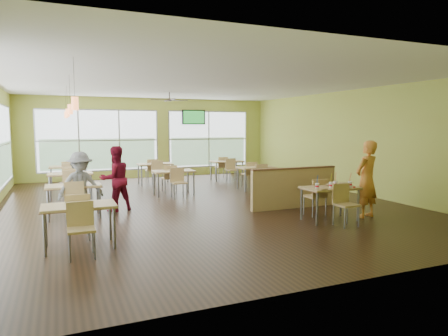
{
  "coord_description": "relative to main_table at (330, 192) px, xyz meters",
  "views": [
    {
      "loc": [
        -3.49,
        -10.1,
        2.08
      ],
      "look_at": [
        0.51,
        -0.52,
        0.99
      ],
      "focal_mm": 32.0,
      "sensor_mm": 36.0,
      "label": 1
    }
  ],
  "objects": [
    {
      "name": "cup_yellow",
      "position": [
        -0.09,
        -0.15,
        0.19
      ],
      "size": [
        0.1,
        0.1,
        0.34
      ],
      "color": "white",
      "rests_on": "main_table"
    },
    {
      "name": "man_plaid",
      "position": [
        0.96,
        -0.05,
        0.25
      ],
      "size": [
        0.73,
        0.58,
        1.76
      ],
      "primitive_type": "imported",
      "rotation": [
        0.0,
        0.0,
        3.41
      ],
      "color": "orange",
      "rests_on": "floor"
    },
    {
      "name": "wrapper_right",
      "position": [
        0.2,
        -0.3,
        0.14
      ],
      "size": [
        0.14,
        0.13,
        0.03
      ],
      "primitive_type": "ellipsoid",
      "rotation": [
        0.0,
        0.0,
        -0.1
      ],
      "color": "#A78651",
      "rests_on": "main_table"
    },
    {
      "name": "cup_red_near",
      "position": [
        0.08,
        -0.07,
        0.19
      ],
      "size": [
        0.1,
        0.1,
        0.35
      ],
      "color": "white",
      "rests_on": "main_table"
    },
    {
      "name": "ceiling_fan",
      "position": [
        -2.0,
        6.0,
        2.32
      ],
      "size": [
        1.25,
        1.25,
        0.29
      ],
      "color": "#2D2119",
      "rests_on": "ceiling"
    },
    {
      "name": "cup_red_far",
      "position": [
        0.36,
        -0.21,
        0.19
      ],
      "size": [
        0.09,
        0.09,
        0.34
      ],
      "color": "white",
      "rests_on": "main_table"
    },
    {
      "name": "patron_grey",
      "position": [
        -5.06,
        2.18,
        0.13
      ],
      "size": [
        1.08,
        0.76,
        1.52
      ],
      "primitive_type": "imported",
      "rotation": [
        0.0,
        0.0,
        0.22
      ],
      "color": "slate",
      "rests_on": "floor"
    },
    {
      "name": "half_wall_divider",
      "position": [
        0.0,
        1.45,
        -0.11
      ],
      "size": [
        2.4,
        0.14,
        1.04
      ],
      "color": "tan",
      "rests_on": "floor"
    },
    {
      "name": "window_bays",
      "position": [
        -4.65,
        6.08,
        0.85
      ],
      "size": [
        9.24,
        10.24,
        2.38
      ],
      "color": "white",
      "rests_on": "room"
    },
    {
      "name": "patron_maroon",
      "position": [
        -4.23,
        2.81,
        0.17
      ],
      "size": [
        0.93,
        0.82,
        1.6
      ],
      "primitive_type": "imported",
      "rotation": [
        0.0,
        0.0,
        3.46
      ],
      "color": "maroon",
      "rests_on": "floor"
    },
    {
      "name": "main_table",
      "position": [
        0.0,
        0.0,
        0.0
      ],
      "size": [
        1.22,
        1.52,
        0.87
      ],
      "color": "tan",
      "rests_on": "floor"
    },
    {
      "name": "wrapper_mid",
      "position": [
        0.11,
        0.15,
        0.14
      ],
      "size": [
        0.25,
        0.24,
        0.05
      ],
      "primitive_type": "ellipsoid",
      "rotation": [
        0.0,
        0.0,
        0.33
      ],
      "color": "#A78651",
      "rests_on": "main_table"
    },
    {
      "name": "ketchup_cup",
      "position": [
        0.42,
        -0.28,
        0.13
      ],
      "size": [
        0.05,
        0.05,
        0.02
      ],
      "primitive_type": "cylinder",
      "color": "#970C00",
      "rests_on": "main_table"
    },
    {
      "name": "dining_tables",
      "position": [
        -3.05,
        4.71,
        -0.0
      ],
      "size": [
        6.92,
        8.72,
        0.87
      ],
      "color": "tan",
      "rests_on": "floor"
    },
    {
      "name": "cup_blue",
      "position": [
        -0.44,
        -0.13,
        0.18
      ],
      "size": [
        0.09,
        0.09,
        0.32
      ],
      "color": "white",
      "rests_on": "main_table"
    },
    {
      "name": "food_basket",
      "position": [
        0.42,
        0.06,
        0.15
      ],
      "size": [
        0.23,
        0.23,
        0.05
      ],
      "color": "black",
      "rests_on": "main_table"
    },
    {
      "name": "room",
      "position": [
        -2.0,
        3.0,
        0.97
      ],
      "size": [
        12.0,
        12.04,
        3.2
      ],
      "color": "black",
      "rests_on": "ground"
    },
    {
      "name": "wrapper_left",
      "position": [
        -0.38,
        -0.3,
        0.14
      ],
      "size": [
        0.2,
        0.19,
        0.04
      ],
      "primitive_type": "ellipsoid",
      "rotation": [
        0.0,
        0.0,
        -0.21
      ],
      "color": "#A78651",
      "rests_on": "main_table"
    },
    {
      "name": "pendant_lights",
      "position": [
        -5.2,
        3.68,
        1.82
      ],
      "size": [
        0.11,
        7.31,
        0.86
      ],
      "color": "#2D2119",
      "rests_on": "ceiling"
    },
    {
      "name": "tv_backwall",
      "position": [
        -0.2,
        8.9,
        1.82
      ],
      "size": [
        1.0,
        0.07,
        0.6
      ],
      "color": "black",
      "rests_on": "wall_back"
    }
  ]
}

